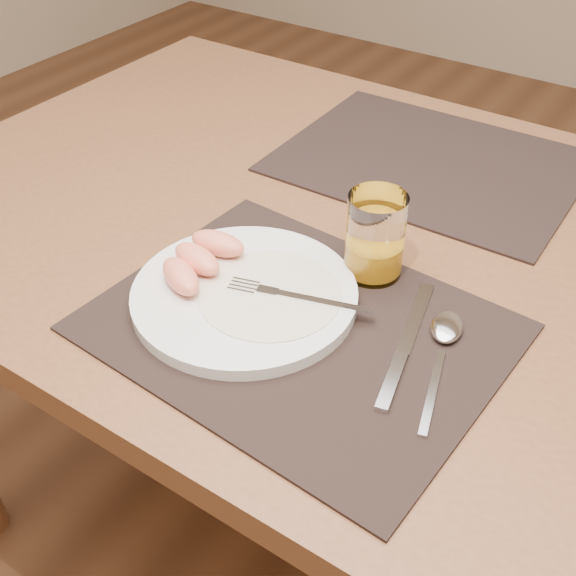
# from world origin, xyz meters

# --- Properties ---
(ground) EXTENTS (5.00, 5.00, 0.00)m
(ground) POSITION_xyz_m (0.00, 0.00, 0.00)
(ground) COLOR brown
(ground) RESTS_ON ground
(table) EXTENTS (1.40, 0.90, 0.75)m
(table) POSITION_xyz_m (0.00, 0.00, 0.67)
(table) COLOR brown
(table) RESTS_ON ground
(placemat_near) EXTENTS (0.47, 0.38, 0.00)m
(placemat_near) POSITION_xyz_m (0.02, -0.22, 0.75)
(placemat_near) COLOR black
(placemat_near) RESTS_ON table
(placemat_far) EXTENTS (0.45, 0.36, 0.00)m
(placemat_far) POSITION_xyz_m (-0.02, 0.22, 0.75)
(placemat_far) COLOR black
(placemat_far) RESTS_ON table
(plate) EXTENTS (0.27, 0.27, 0.02)m
(plate) POSITION_xyz_m (-0.06, -0.22, 0.76)
(plate) COLOR white
(plate) RESTS_ON placemat_near
(plate_dressing) EXTENTS (0.17, 0.17, 0.00)m
(plate_dressing) POSITION_xyz_m (-0.03, -0.21, 0.77)
(plate_dressing) COLOR white
(plate_dressing) RESTS_ON plate
(fork) EXTENTS (0.17, 0.06, 0.00)m
(fork) POSITION_xyz_m (-0.01, -0.20, 0.77)
(fork) COLOR silver
(fork) RESTS_ON plate
(knife) EXTENTS (0.06, 0.22, 0.01)m
(knife) POSITION_xyz_m (0.14, -0.20, 0.76)
(knife) COLOR silver
(knife) RESTS_ON placemat_near
(spoon) EXTENTS (0.07, 0.19, 0.01)m
(spoon) POSITION_xyz_m (0.17, -0.15, 0.76)
(spoon) COLOR silver
(spoon) RESTS_ON placemat_near
(juice_glass) EXTENTS (0.07, 0.07, 0.11)m
(juice_glass) POSITION_xyz_m (0.04, -0.08, 0.80)
(juice_glass) COLOR white
(juice_glass) RESTS_ON placemat_near
(grapefruit_wedges) EXTENTS (0.09, 0.13, 0.03)m
(grapefruit_wedges) POSITION_xyz_m (-0.13, -0.21, 0.78)
(grapefruit_wedges) COLOR #FD8967
(grapefruit_wedges) RESTS_ON plate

